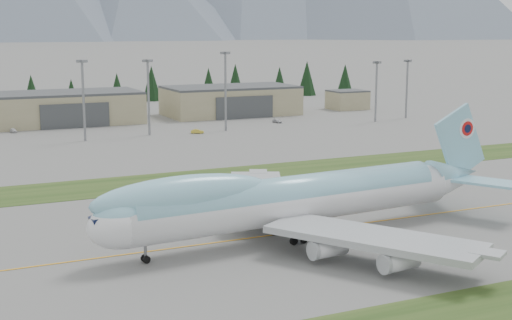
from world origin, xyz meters
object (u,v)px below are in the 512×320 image
service_vehicle_b (197,133)px  service_vehicle_c (277,123)px  hangar_right (231,100)px  boeing_747_freighter (293,198)px  service_vehicle_a (13,132)px  hangar_center (68,108)px

service_vehicle_b → service_vehicle_c: service_vehicle_b is taller
hangar_right → service_vehicle_b: (-28.20, -41.03, -5.39)m
boeing_747_freighter → hangar_right: bearing=66.3°
service_vehicle_b → boeing_747_freighter: bearing=-169.9°
service_vehicle_a → service_vehicle_c: service_vehicle_a is taller
service_vehicle_b → service_vehicle_a: bearing=86.1°
hangar_center → hangar_right: same height
service_vehicle_a → service_vehicle_c: (85.03, -13.18, 0.00)m
hangar_center → hangar_right: 60.00m
boeing_747_freighter → hangar_center: size_ratio=1.51×
hangar_center → service_vehicle_a: hangar_center is taller
hangar_center → hangar_right: size_ratio=1.00×
service_vehicle_c → service_vehicle_a: bearing=163.0°
hangar_center → service_vehicle_a: (-19.55, -15.25, -5.39)m
service_vehicle_a → service_vehicle_b: bearing=-35.1°
service_vehicle_a → service_vehicle_b: (51.35, -25.78, 0.00)m
service_vehicle_a → service_vehicle_c: size_ratio=0.89×
boeing_747_freighter → service_vehicle_a: (-26.25, 137.43, -6.30)m
hangar_center → hangar_right: (60.00, 0.00, 0.00)m
boeing_747_freighter → service_vehicle_b: size_ratio=18.18×
service_vehicle_c → hangar_center: bearing=148.3°
boeing_747_freighter → service_vehicle_a: size_ratio=18.89×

